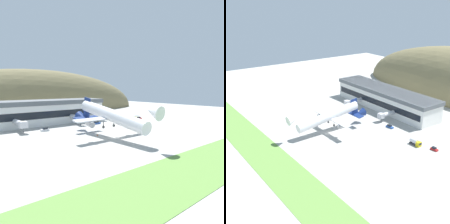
# 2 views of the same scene
# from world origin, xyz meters

# --- Properties ---
(ground_plane) EXTENTS (365.05, 365.05, 0.00)m
(ground_plane) POSITION_xyz_m (0.00, 0.00, 0.00)
(ground_plane) COLOR #ADAAA3
(grass_strip_foreground) EXTENTS (328.54, 18.52, 0.08)m
(grass_strip_foreground) POSITION_xyz_m (0.00, -38.28, 0.04)
(grass_strip_foreground) COLOR #669342
(grass_strip_foreground) RESTS_ON ground_plane
(hill_backdrop) EXTENTS (214.28, 64.24, 72.28)m
(hill_backdrop) POSITION_xyz_m (13.64, 120.40, 0.00)
(hill_backdrop) COLOR olive
(hill_backdrop) RESTS_ON ground_plane
(terminal_building) EXTENTS (79.29, 18.88, 13.42)m
(terminal_building) POSITION_xyz_m (-12.10, 53.57, 7.60)
(terminal_building) COLOR white
(terminal_building) RESTS_ON ground_plane
(jetway_0) EXTENTS (3.38, 13.71, 5.43)m
(jetway_0) POSITION_xyz_m (-26.21, 37.05, 3.99)
(jetway_0) COLOR silver
(jetway_0) RESTS_ON ground_plane
(jetway_1) EXTENTS (3.38, 11.89, 5.43)m
(jetway_1) POSITION_xyz_m (4.68, 38.03, 3.99)
(jetway_1) COLOR silver
(jetway_1) RESTS_ON ground_plane
(cargo_airplane) EXTENTS (32.06, 50.02, 13.03)m
(cargo_airplane) POSITION_xyz_m (-1.51, 2.00, 9.05)
(cargo_airplane) COLOR silver
(service_car_0) EXTENTS (3.83, 1.75, 1.61)m
(service_car_0) POSITION_xyz_m (46.47, 30.83, 0.66)
(service_car_0) COLOR #B21E1E
(service_car_0) RESTS_ON ground_plane
(service_car_1) EXTENTS (4.68, 1.97, 1.70)m
(service_car_1) POSITION_xyz_m (13.91, 32.70, 0.70)
(service_car_1) COLOR #264C99
(service_car_1) RESTS_ON ground_plane
(service_car_2) EXTENTS (3.94, 1.94, 1.65)m
(service_car_2) POSITION_xyz_m (-16.56, 32.07, 0.68)
(service_car_2) COLOR silver
(service_car_2) RESTS_ON ground_plane
(fuel_truck) EXTENTS (6.20, 2.64, 3.24)m
(fuel_truck) POSITION_xyz_m (37.24, 27.57, 1.51)
(fuel_truck) COLOR gold
(fuel_truck) RESTS_ON ground_plane
(traffic_cone_0) EXTENTS (0.52, 0.52, 0.58)m
(traffic_cone_0) POSITION_xyz_m (-3.35, 8.30, 0.28)
(traffic_cone_0) COLOR orange
(traffic_cone_0) RESTS_ON ground_plane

